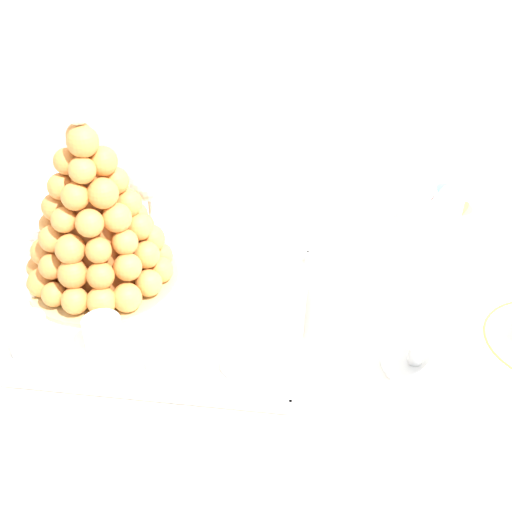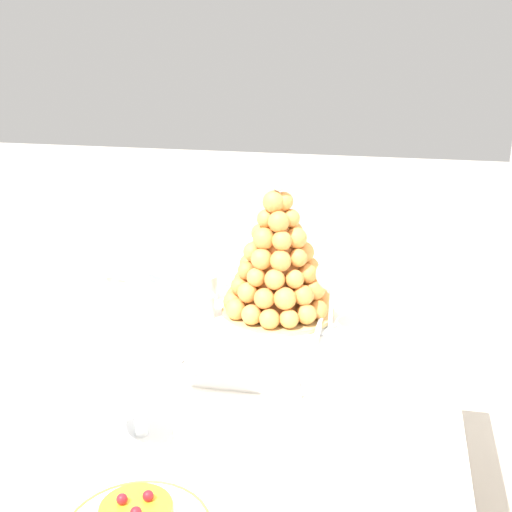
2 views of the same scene
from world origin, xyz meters
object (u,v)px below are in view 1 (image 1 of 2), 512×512
Objects in this scene: serving_tray at (120,311)px; wine_glass at (148,186)px; creme_brulee_ramekin at (22,280)px; dessert_cup_right at (243,353)px; dessert_cup_mid_left at (29,337)px; macaron_goblet at (432,266)px; croquembouche at (94,217)px; dessert_cup_mid_right at (167,348)px; dessert_cup_centre at (103,335)px.

wine_glass is at bearing 88.65° from serving_tray.
dessert_cup_right is at bearing -19.02° from creme_brulee_ramekin.
macaron_goblet is (0.52, 0.05, 0.13)m from dessert_cup_mid_left.
wine_glass reaches higher than serving_tray.
serving_tray is 0.22m from dessert_cup_right.
dessert_cup_mid_left is at bearing -105.66° from croquembouche.
dessert_cup_mid_left reaches higher than creme_brulee_ramekin.
dessert_cup_mid_right is 0.31m from wine_glass.
serving_tray is 10.10× the size of dessert_cup_mid_left.
dessert_cup_mid_left is 0.90× the size of dessert_cup_mid_right.
dessert_cup_mid_right is 0.22× the size of macaron_goblet.
creme_brulee_ramekin is at bearing 153.01° from dessert_cup_mid_right.
wine_glass reaches higher than dessert_cup_centre.
dessert_cup_right is (0.25, -0.16, -0.09)m from croquembouche.
dessert_cup_right is at bearing 4.74° from dessert_cup_mid_right.
croquembouche is at bearing 165.48° from macaron_goblet.
dessert_cup_mid_right is at bearing -175.26° from dessert_cup_right.
dessert_cup_mid_right is at bearing -45.99° from serving_tray.
dessert_cup_centre is (0.05, -0.15, -0.09)m from croquembouche.
dessert_cup_centre is at bearing -90.21° from wine_glass.
dessert_cup_mid_right is 0.67× the size of creme_brulee_ramekin.
dessert_cup_mid_left is 0.20× the size of macaron_goblet.
macaron_goblet is at bearing 8.04° from dessert_cup_mid_right.
macaron_goblet reaches higher than dessert_cup_centre.
serving_tray is 6.08× the size of creme_brulee_ramekin.
dessert_cup_centre reaches higher than serving_tray.
serving_tray is 2.01× the size of macaron_goblet.
serving_tray is at bearing 92.36° from dessert_cup_centre.
wine_glass is (0.00, 0.19, 0.11)m from serving_tray.
croquembouche is at bearing 130.36° from dessert_cup_mid_right.
croquembouche is 0.20m from dessert_cup_mid_left.
dessert_cup_mid_right is 0.99× the size of dessert_cup_right.
dessert_cup_centre is 0.45m from macaron_goblet.
dessert_cup_right is (0.20, -0.01, -0.00)m from dessert_cup_centre.
dessert_cup_right is at bearing 1.68° from dessert_cup_mid_left.
croquembouche is at bearing 74.34° from dessert_cup_mid_left.
creme_brulee_ramekin is 0.62m from macaron_goblet.
wine_glass is at bearing 124.96° from dessert_cup_right.
croquembouche is at bearing 124.23° from serving_tray.
serving_tray is 9.06× the size of dessert_cup_mid_right.
dessert_cup_mid_left is at bearing -178.32° from dessert_cup_right.
creme_brulee_ramekin is at bearing -138.02° from wine_glass.
dessert_cup_mid_left is 1.03× the size of dessert_cup_centre.
serving_tray is 0.14m from dessert_cup_mid_right.
wine_glass is at bearing 66.03° from croquembouche.
serving_tray is 0.14m from croquembouche.
croquembouche reaches higher than dessert_cup_centre.
dessert_cup_mid_left is at bearing -62.38° from creme_brulee_ramekin.
dessert_cup_right is at bearing -24.97° from serving_tray.
dessert_cup_mid_left is 0.60× the size of creme_brulee_ramekin.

